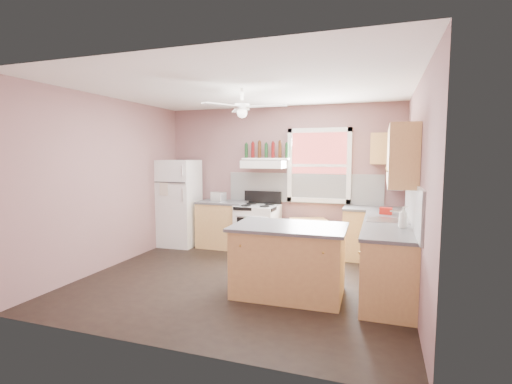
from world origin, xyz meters
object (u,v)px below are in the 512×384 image
(stove, at_px, (258,228))
(cart, at_px, (308,236))
(toaster, at_px, (218,197))
(island, at_px, (289,261))
(refrigerator, at_px, (179,203))

(stove, distance_m, cart, 0.94)
(toaster, bearing_deg, island, -23.79)
(cart, height_order, island, island)
(toaster, xyz_separation_m, cart, (1.74, 0.07, -0.67))
(cart, bearing_deg, refrigerator, 161.83)
(stove, distance_m, island, 2.20)
(refrigerator, relative_size, cart, 2.65)
(toaster, relative_size, stove, 0.33)
(cart, xyz_separation_m, island, (0.13, -2.02, 0.11))
(toaster, xyz_separation_m, island, (1.87, -1.95, -0.56))
(refrigerator, bearing_deg, toaster, 3.53)
(toaster, distance_m, island, 2.76)
(cart, relative_size, island, 0.47)
(toaster, distance_m, cart, 1.87)
(stove, xyz_separation_m, island, (1.06, -1.92, 0.00))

